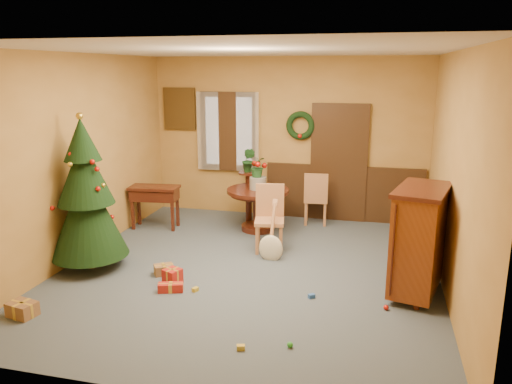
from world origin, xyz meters
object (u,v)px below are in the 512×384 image
(christmas_tree, at_px, (86,197))
(sideboard, at_px, (419,238))
(writing_desk, at_px, (155,197))
(chair_near, at_px, (270,215))
(dining_table, at_px, (258,202))

(christmas_tree, bearing_deg, sideboard, 2.64)
(writing_desk, distance_m, sideboard, 4.52)
(chair_near, height_order, writing_desk, chair_near)
(christmas_tree, height_order, sideboard, christmas_tree)
(chair_near, relative_size, sideboard, 0.74)
(chair_near, distance_m, sideboard, 2.35)
(sideboard, bearing_deg, writing_desk, 158.41)
(dining_table, relative_size, christmas_tree, 0.49)
(writing_desk, height_order, sideboard, sideboard)
(christmas_tree, distance_m, writing_desk, 1.92)
(christmas_tree, distance_m, sideboard, 4.31)
(chair_near, height_order, sideboard, sideboard)
(chair_near, bearing_deg, sideboard, -28.29)
(dining_table, bearing_deg, christmas_tree, -130.53)
(christmas_tree, xyz_separation_m, writing_desk, (0.10, 1.86, -0.46))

